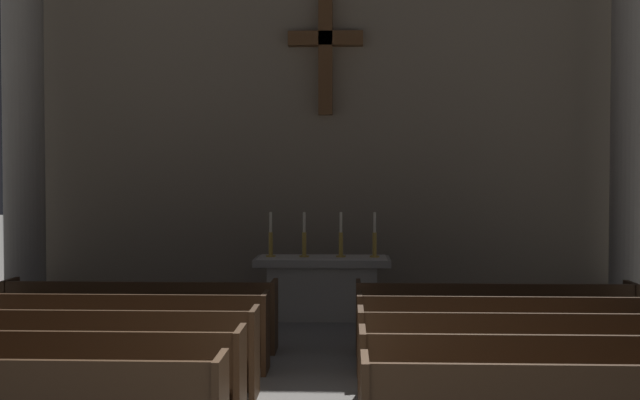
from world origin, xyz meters
name	(u,v)px	position (x,y,z in m)	size (l,w,h in m)	color
pew_left_row_2	(47,378)	(-2.34, 1.04, 0.48)	(3.62, 0.50, 0.95)	#422B19
pew_left_row_3	(86,352)	(-2.34, 2.11, 0.48)	(3.62, 0.50, 0.95)	#422B19
pew_left_row_4	(117,331)	(-2.34, 3.19, 0.48)	(3.62, 0.50, 0.95)	#422B19
pew_left_row_5	(141,315)	(-2.34, 4.27, 0.48)	(3.62, 0.50, 0.95)	#422B19
pew_right_row_2	(561,383)	(2.34, 1.04, 0.48)	(3.62, 0.50, 0.95)	#422B19
pew_right_row_3	(533,355)	(2.34, 2.11, 0.48)	(3.62, 0.50, 0.95)	#422B19
pew_right_row_4	(511,334)	(2.34, 3.19, 0.48)	(3.62, 0.50, 0.95)	#422B19
pew_right_row_5	(494,318)	(2.34, 4.27, 0.48)	(3.62, 0.50, 0.95)	#422B19
column_left_third	(23,99)	(-5.11, 7.13, 3.64)	(1.02, 1.02, 7.46)	gray
column_right_third	(632,97)	(5.11, 7.13, 3.64)	(1.02, 1.02, 7.46)	gray
altar	(323,286)	(0.00, 6.73, 0.53)	(2.20, 0.90, 1.01)	#A8A399
candlestick_outer_left	(271,242)	(-0.85, 6.73, 1.25)	(0.16, 0.16, 0.73)	#B79338
candlestick_inner_left	(304,242)	(-0.30, 6.73, 1.25)	(0.16, 0.16, 0.73)	#B79338
candlestick_inner_right	(341,242)	(0.30, 6.73, 1.25)	(0.16, 0.16, 0.73)	#B79338
candlestick_outer_right	(375,243)	(0.85, 6.73, 1.25)	(0.16, 0.16, 0.73)	#B79338
apse_with_cross	(326,80)	(0.00, 8.55, 4.11)	(11.31, 0.51, 8.21)	gray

